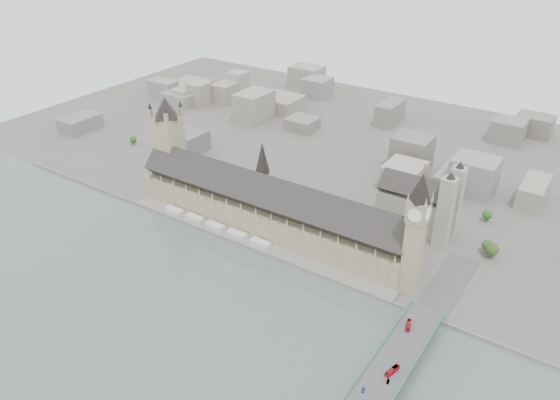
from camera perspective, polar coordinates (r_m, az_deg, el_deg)
The scene contains 17 objects.
ground at distance 481.61m, azimuth -2.56°, elevation -4.16°, with size 900.00×900.00×0.00m, color #595651.
river_thames at distance 390.94m, azimuth -17.45°, elevation -15.09°, with size 600.00×600.00×0.00m, color #4F5D51.
embankment_wall at distance 470.87m, azimuth -3.64°, elevation -4.84°, with size 600.00×1.50×3.00m, color slate.
river_terrace at distance 476.07m, azimuth -3.09°, elevation -4.47°, with size 270.00×15.00×2.00m, color slate.
terrace_tents at distance 496.28m, azimuth -6.78°, elevation -2.71°, with size 118.00×7.00×4.00m.
palace_of_westminster at distance 483.27m, azimuth -1.24°, elevation -0.85°, with size 265.00×40.73×55.44m.
elizabeth_tower at distance 402.83m, azimuth 14.05°, elevation -2.61°, with size 17.00×17.00×107.50m.
victoria_tower at distance 545.00m, azimuth -11.53°, elevation 5.99°, with size 30.00×30.00×100.00m.
central_tower at distance 476.50m, azimuth -1.84°, elevation 3.47°, with size 13.00×13.00×48.00m.
westminster_bridge at distance 358.58m, azimuth 10.90°, elevation -17.83°, with size 25.00×325.00×10.25m, color #474749.
westminster_abbey at distance 498.33m, azimuth 14.36°, elevation -0.53°, with size 68.00×36.00×64.00m.
city_skyline_inland at distance 663.47m, azimuth 10.04°, elevation 7.00°, with size 720.00×360.00×38.00m, color gray, non-canonical shape.
park_trees at distance 524.63m, azimuth 0.40°, elevation -0.15°, with size 110.00×30.00×15.00m, color #254819, non-canonical shape.
red_bus_north at distance 386.45m, azimuth 13.28°, elevation -12.60°, with size 2.66×11.35×3.16m, color red.
red_bus_south at distance 354.33m, azimuth 11.65°, elevation -17.06°, with size 2.78×11.90×3.32m, color red.
car_blue at distance 342.35m, azimuth 8.68°, elevation -19.04°, with size 1.58×3.94×1.34m, color #1C34B6.
car_silver at distance 349.29m, azimuth 11.22°, elevation -18.10°, with size 1.33×3.82×1.26m, color gray.
Camera 1 is at (241.35, -322.25, 264.30)m, focal length 35.00 mm.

